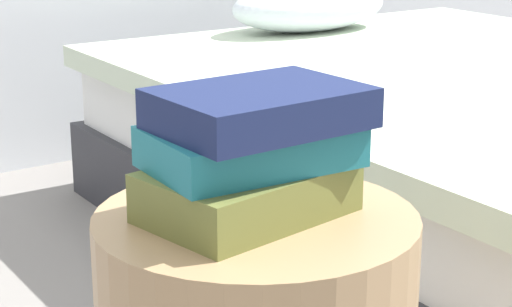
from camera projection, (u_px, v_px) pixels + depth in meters
bed at (489, 158)px, 2.38m from camera, size 1.61×2.06×0.62m
book_olive at (247, 192)px, 1.12m from camera, size 0.26×0.20×0.06m
book_teal at (249, 147)px, 1.11m from camera, size 0.26×0.17×0.05m
book_navy at (260, 108)px, 1.09m from camera, size 0.24×0.18×0.05m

